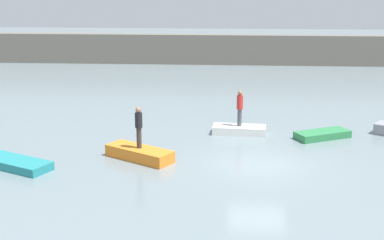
# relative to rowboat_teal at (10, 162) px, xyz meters

# --- Properties ---
(ground_plane) EXTENTS (120.00, 120.00, 0.00)m
(ground_plane) POSITION_rel_rowboat_teal_xyz_m (10.46, 0.84, -0.18)
(ground_plane) COLOR slate
(embankment_wall) EXTENTS (80.00, 1.20, 2.64)m
(embankment_wall) POSITION_rel_rowboat_teal_xyz_m (10.46, 27.81, 1.14)
(embankment_wall) COLOR #666056
(embankment_wall) RESTS_ON ground_plane
(rowboat_teal) EXTENTS (4.04, 2.79, 0.36)m
(rowboat_teal) POSITION_rel_rowboat_teal_xyz_m (0.00, 0.00, 0.00)
(rowboat_teal) COLOR teal
(rowboat_teal) RESTS_ON ground_plane
(rowboat_orange) EXTENTS (3.21, 2.55, 0.52)m
(rowboat_orange) POSITION_rel_rowboat_teal_xyz_m (5.32, 1.26, 0.08)
(rowboat_orange) COLOR orange
(rowboat_orange) RESTS_ON ground_plane
(rowboat_white) EXTENTS (2.73, 1.24, 0.41)m
(rowboat_white) POSITION_rel_rowboat_teal_xyz_m (9.73, 5.51, 0.03)
(rowboat_white) COLOR white
(rowboat_white) RESTS_ON ground_plane
(rowboat_green) EXTENTS (2.92, 2.17, 0.36)m
(rowboat_green) POSITION_rel_rowboat_teal_xyz_m (13.81, 5.03, -0.00)
(rowboat_green) COLOR #2D7F47
(rowboat_green) RESTS_ON ground_plane
(person_red_shirt) EXTENTS (0.32, 0.32, 1.82)m
(person_red_shirt) POSITION_rel_rowboat_teal_xyz_m (9.73, 5.51, 1.25)
(person_red_shirt) COLOR #4C4C56
(person_red_shirt) RESTS_ON rowboat_white
(person_dark_shirt) EXTENTS (0.32, 0.32, 1.82)m
(person_dark_shirt) POSITION_rel_rowboat_teal_xyz_m (5.32, 1.26, 1.36)
(person_dark_shirt) COLOR #38332D
(person_dark_shirt) RESTS_ON rowboat_orange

